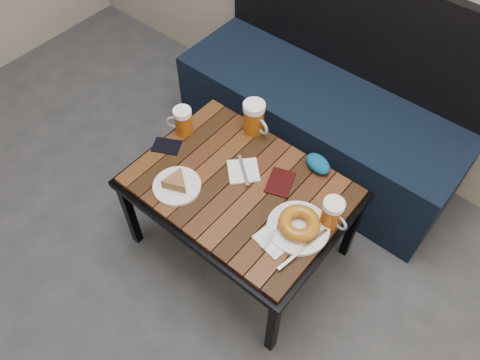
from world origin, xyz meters
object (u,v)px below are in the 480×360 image
Objects in this scene: plate_pie at (177,184)px; passport_burgundy at (280,182)px; plate_bagel at (299,225)px; passport_navy at (167,146)px; beer_mug_left at (183,121)px; beer_mug_centre at (254,118)px; bench at (320,118)px; knit_pouch at (318,164)px; cafe_table at (240,191)px; beer_mug_right at (332,213)px.

plate_pie is 0.40m from passport_burgundy.
plate_bagel is 2.66× the size of passport_navy.
plate_pie is at bearing -163.13° from plate_bagel.
beer_mug_centre is (0.22, 0.19, 0.01)m from beer_mug_left.
plate_bagel is at bearing -55.82° from passport_burgundy.
plate_bagel is at bearing -21.38° from beer_mug_centre.
beer_mug_centre reaches higher than passport_burgundy.
bench reaches higher than beer_mug_centre.
passport_navy is (-0.22, -0.30, -0.07)m from beer_mug_centre.
passport_burgundy is at bearing -73.93° from bench.
knit_pouch is (0.32, 0.00, -0.05)m from beer_mug_centre.
plate_pie is at bearing -98.55° from bench.
bench reaches higher than cafe_table.
bench reaches higher than plate_pie.
passport_navy is (-0.65, -0.02, -0.02)m from plate_bagel.
beer_mug_right reaches higher than plate_pie.
beer_mug_right is (0.41, -0.61, 0.26)m from bench.
beer_mug_right is 0.42× the size of plate_bagel.
passport_burgundy is at bearing 143.93° from plate_bagel.
bench reaches higher than passport_burgundy.
beer_mug_centre reaches higher than knit_pouch.
bench is 9.53× the size of beer_mug_centre.
cafe_table is 0.32m from beer_mug_centre.
cafe_table is at bearing -125.15° from knit_pouch.
passport_burgundy is at bearing 79.67° from passport_navy.
beer_mug_right reaches higher than passport_navy.
bench is at bearing 115.79° from plate_bagel.
knit_pouch is at bearing -60.97° from bench.
passport_navy and passport_burgundy have the same top height.
cafe_table is 0.25m from plate_pie.
beer_mug_centre is at bearing -179.89° from knit_pouch.
beer_mug_right is at bearing 52.22° from plate_bagel.
plate_pie is at bearing 94.18° from beer_mug_left.
beer_mug_left is (-0.36, 0.07, 0.11)m from cafe_table.
beer_mug_centre reaches higher than plate_pie.
beer_mug_centre is 1.29× the size of knit_pouch.
passport_burgundy is (0.29, 0.27, -0.02)m from plate_pie.
bench is 11.28× the size of beer_mug_right.
bench reaches higher than passport_navy.
cafe_table is 7.36× the size of knit_pouch.
passport_navy is at bearing -150.79° from knit_pouch.
knit_pouch is (0.54, 0.30, 0.02)m from passport_navy.
plate_pie is 0.22m from passport_navy.
passport_burgundy is (0.11, 0.11, 0.05)m from cafe_table.
bench is at bearing 81.45° from plate_pie.
plate_bagel reaches higher than knit_pouch.
plate_bagel is (0.34, -0.70, 0.23)m from bench.
beer_mug_right is at bearing 11.45° from cafe_table.
plate_bagel is (0.65, -0.09, -0.04)m from beer_mug_left.
passport_navy is 0.98× the size of knit_pouch.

